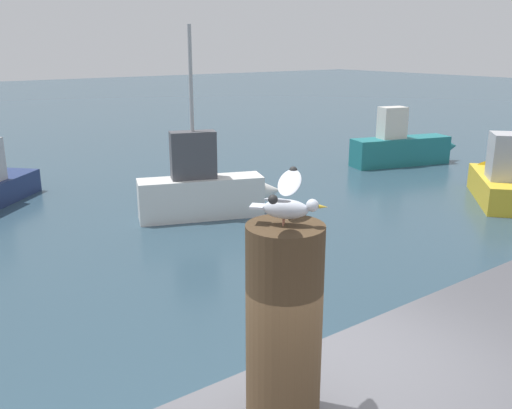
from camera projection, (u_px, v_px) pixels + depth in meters
mooring_post at (284, 326)px, 2.94m from camera, size 0.41×0.41×1.13m
seagull at (287, 202)px, 2.74m from camera, size 0.54×0.50×0.24m
boat_white at (207, 189)px, 12.22m from camera, size 3.26×1.78×4.11m
boat_teal at (405, 147)px, 17.63m from camera, size 3.87×1.79×1.85m
boat_yellow at (495, 179)px, 13.70m from camera, size 3.11×2.93×1.78m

